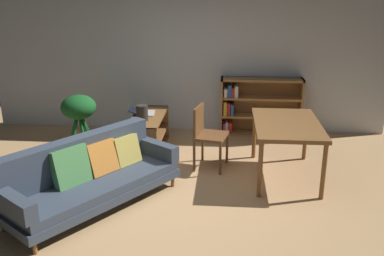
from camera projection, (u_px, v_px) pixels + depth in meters
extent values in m
plane|color=tan|center=(165.00, 199.00, 5.11)|extent=(8.16, 8.16, 0.00)
cube|color=silver|center=(186.00, 53.00, 7.24)|extent=(6.80, 0.10, 2.70)
cylinder|color=brown|center=(173.00, 181.00, 5.41)|extent=(0.04, 0.04, 0.13)
cylinder|color=brown|center=(35.00, 248.00, 4.03)|extent=(0.04, 0.04, 0.13)
cylinder|color=brown|center=(139.00, 169.00, 5.79)|extent=(0.04, 0.04, 0.13)
cylinder|color=brown|center=(3.00, 225.00, 4.41)|extent=(0.04, 0.04, 0.13)
cube|color=#384251|center=(96.00, 192.00, 4.87)|extent=(1.81, 2.11, 0.10)
cube|color=#384251|center=(95.00, 184.00, 4.84)|extent=(1.74, 2.03, 0.10)
cube|color=#384251|center=(78.00, 156.00, 4.93)|extent=(1.31, 1.72, 0.45)
cube|color=#384251|center=(155.00, 149.00, 5.49)|extent=(0.66, 0.53, 0.20)
cube|color=#384251|center=(12.00, 203.00, 4.10)|extent=(0.66, 0.53, 0.20)
cube|color=#4C894C|center=(71.00, 167.00, 4.70)|extent=(0.42, 0.47, 0.44)
cube|color=orange|center=(101.00, 158.00, 5.00)|extent=(0.41, 0.44, 0.40)
cube|color=tan|center=(125.00, 151.00, 5.26)|extent=(0.39, 0.41, 0.38)
cube|color=brown|center=(155.00, 122.00, 7.11)|extent=(0.46, 0.04, 0.55)
cube|color=brown|center=(141.00, 147.00, 5.99)|extent=(0.46, 0.04, 0.55)
cube|color=brown|center=(148.00, 135.00, 6.56)|extent=(0.46, 1.18, 0.04)
cube|color=brown|center=(148.00, 117.00, 6.47)|extent=(0.46, 1.22, 0.04)
cube|color=brown|center=(149.00, 149.00, 6.63)|extent=(0.46, 1.18, 0.04)
cube|color=silver|center=(148.00, 113.00, 6.57)|extent=(0.24, 0.34, 0.02)
cube|color=black|center=(135.00, 111.00, 6.55)|extent=(0.21, 0.33, 0.08)
cylinder|color=#2D2823|center=(142.00, 113.00, 6.21)|extent=(0.17, 0.17, 0.23)
cylinder|color=slate|center=(142.00, 110.00, 6.20)|extent=(0.09, 0.09, 0.01)
cylinder|color=#9E9389|center=(82.00, 147.00, 6.50)|extent=(0.33, 0.33, 0.20)
cylinder|color=#195623|center=(84.00, 122.00, 6.35)|extent=(0.18, 0.07, 0.61)
cylinder|color=#195623|center=(85.00, 124.00, 6.47)|extent=(0.15, 0.20, 0.49)
cylinder|color=#195623|center=(83.00, 125.00, 6.50)|extent=(0.06, 0.25, 0.45)
cylinder|color=#195623|center=(76.00, 124.00, 6.43)|extent=(0.20, 0.12, 0.54)
cylinder|color=#195623|center=(75.00, 125.00, 6.38)|extent=(0.20, 0.08, 0.53)
cylinder|color=#195623|center=(76.00, 128.00, 6.27)|extent=(0.07, 0.30, 0.49)
cylinder|color=#195623|center=(82.00, 128.00, 6.35)|extent=(0.13, 0.16, 0.45)
ellipsoid|color=#195623|center=(78.00, 107.00, 6.31)|extent=(0.51, 0.51, 0.36)
cylinder|color=brown|center=(254.00, 135.00, 6.24)|extent=(0.06, 0.06, 0.70)
cylinder|color=brown|center=(260.00, 170.00, 5.05)|extent=(0.06, 0.06, 0.70)
cylinder|color=brown|center=(305.00, 136.00, 6.18)|extent=(0.06, 0.06, 0.70)
cylinder|color=brown|center=(324.00, 172.00, 4.99)|extent=(0.06, 0.06, 0.70)
cube|color=brown|center=(287.00, 124.00, 5.50)|extent=(0.84, 1.35, 0.05)
cylinder|color=brown|center=(227.00, 149.00, 6.08)|extent=(0.04, 0.04, 0.44)
cylinder|color=brown|center=(220.00, 159.00, 5.70)|extent=(0.04, 0.04, 0.44)
cylinder|color=brown|center=(203.00, 146.00, 6.18)|extent=(0.04, 0.04, 0.44)
cylinder|color=brown|center=(194.00, 156.00, 5.80)|extent=(0.04, 0.04, 0.44)
cube|color=brown|center=(211.00, 136.00, 5.86)|extent=(0.49, 0.53, 0.04)
cube|color=brown|center=(199.00, 120.00, 5.84)|extent=(0.12, 0.41, 0.39)
cube|color=olive|center=(221.00, 106.00, 7.26)|extent=(0.04, 0.32, 0.97)
cube|color=olive|center=(301.00, 108.00, 7.15)|extent=(0.04, 0.32, 0.97)
cube|color=olive|center=(262.00, 79.00, 7.06)|extent=(1.36, 0.32, 0.04)
cube|color=olive|center=(259.00, 133.00, 7.35)|extent=(1.36, 0.32, 0.04)
cube|color=olive|center=(260.00, 105.00, 7.34)|extent=(1.33, 0.04, 0.97)
cube|color=olive|center=(260.00, 116.00, 7.25)|extent=(1.33, 0.30, 0.04)
cube|color=olive|center=(261.00, 98.00, 7.15)|extent=(1.33, 0.30, 0.04)
cube|color=#993884|center=(224.00, 127.00, 7.35)|extent=(0.04, 0.25, 0.17)
cube|color=silver|center=(227.00, 127.00, 7.34)|extent=(0.04, 0.22, 0.19)
cube|color=red|center=(230.00, 127.00, 7.33)|extent=(0.07, 0.22, 0.18)
cube|color=gold|center=(225.00, 108.00, 7.25)|extent=(0.05, 0.27, 0.23)
cube|color=red|center=(229.00, 109.00, 7.23)|extent=(0.05, 0.20, 0.20)
cube|color=#2D5199|center=(232.00, 109.00, 7.24)|extent=(0.05, 0.26, 0.19)
cube|color=silver|center=(226.00, 92.00, 7.15)|extent=(0.06, 0.21, 0.14)
cube|color=#2D5199|center=(230.00, 90.00, 7.14)|extent=(0.06, 0.24, 0.21)
cube|color=red|center=(233.00, 92.00, 7.15)|extent=(0.04, 0.26, 0.16)
cube|color=silver|center=(236.00, 91.00, 7.13)|extent=(0.06, 0.21, 0.19)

